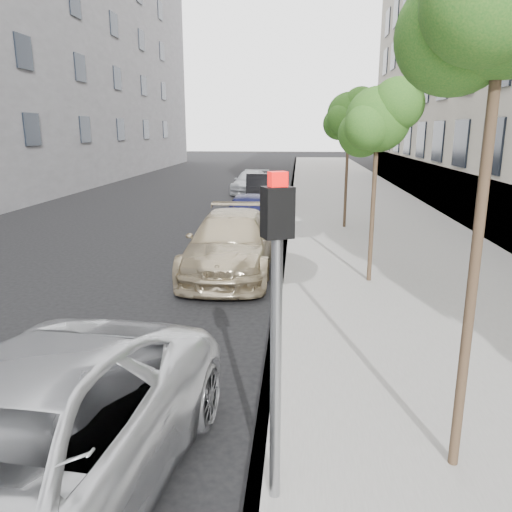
# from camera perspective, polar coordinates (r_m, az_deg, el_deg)

# --- Properties ---
(sidewalk) EXTENTS (6.40, 72.00, 0.14)m
(sidewalk) POSITION_cam_1_polar(r_m,az_deg,el_deg) (27.50, 10.63, 6.87)
(sidewalk) COLOR gray
(sidewalk) RESTS_ON ground
(curb) EXTENTS (0.15, 72.00, 0.14)m
(curb) POSITION_cam_1_polar(r_m,az_deg,el_deg) (27.36, 4.06, 7.04)
(curb) COLOR #9E9B93
(curb) RESTS_ON ground
(tree_mid) EXTENTS (1.71, 1.51, 4.41)m
(tree_mid) POSITION_cam_1_polar(r_m,az_deg,el_deg) (11.27, 13.91, 14.93)
(tree_mid) COLOR #38281C
(tree_mid) RESTS_ON sidewalk
(tree_far) EXTENTS (1.80, 1.60, 4.74)m
(tree_far) POSITION_cam_1_polar(r_m,az_deg,el_deg) (17.73, 10.68, 15.62)
(tree_far) COLOR #38281C
(tree_far) RESTS_ON sidewalk
(signal_pole) EXTENTS (0.29, 0.26, 3.03)m
(signal_pole) POSITION_cam_1_polar(r_m,az_deg,el_deg) (4.28, 2.35, -5.65)
(signal_pole) COLOR #939699
(signal_pole) RESTS_ON sidewalk
(minivan) EXTENTS (3.04, 5.60, 1.49)m
(minivan) POSITION_cam_1_polar(r_m,az_deg,el_deg) (5.06, -26.14, -20.29)
(minivan) COLOR silver
(minivan) RESTS_ON ground
(suv) EXTENTS (2.10, 5.12, 1.48)m
(suv) POSITION_cam_1_polar(r_m,az_deg,el_deg) (12.49, -2.84, 1.50)
(suv) COLOR tan
(suv) RESTS_ON ground
(sedan_blue) EXTENTS (1.72, 4.02, 1.35)m
(sedan_blue) POSITION_cam_1_polar(r_m,az_deg,el_deg) (17.52, -0.89, 5.00)
(sedan_blue) COLOR #111339
(sedan_blue) RESTS_ON ground
(sedan_black) EXTENTS (2.00, 4.63, 1.48)m
(sedan_black) POSITION_cam_1_polar(r_m,az_deg,el_deg) (23.42, 0.79, 7.51)
(sedan_black) COLOR black
(sedan_black) RESTS_ON ground
(sedan_rear) EXTENTS (2.10, 4.34, 1.22)m
(sedan_rear) POSITION_cam_1_polar(r_m,az_deg,el_deg) (28.42, -0.60, 8.44)
(sedan_rear) COLOR #ADB0B5
(sedan_rear) RESTS_ON ground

